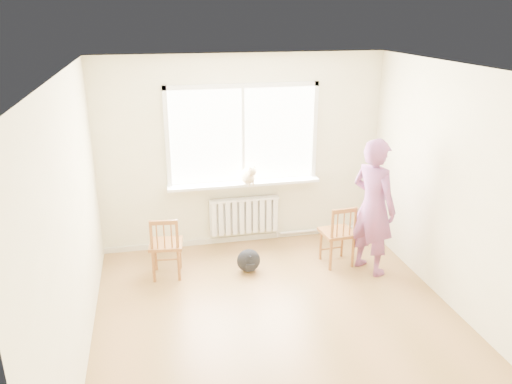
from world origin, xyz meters
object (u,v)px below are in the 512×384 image
chair_left (166,247)px  person (373,207)px  backpack (249,260)px  chair_right (339,235)px  cat (248,176)px

chair_left → person: size_ratio=0.47×
chair_left → backpack: size_ratio=2.70×
chair_right → person: size_ratio=0.48×
chair_right → chair_left: bearing=-8.5°
backpack → chair_left: bearing=175.7°
chair_right → person: 0.61m
chair_left → backpack: chair_left is taller
chair_left → backpack: (1.05, -0.08, -0.27)m
chair_right → person: person is taller
chair_left → person: person is taller
chair_left → person: bearing=178.1°
chair_left → person: 2.66m
backpack → person: bearing=-10.7°
chair_right → backpack: size_ratio=2.77×
chair_left → cat: bearing=-144.8°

